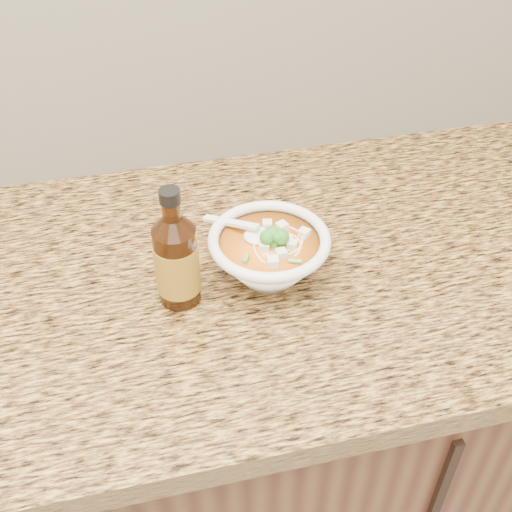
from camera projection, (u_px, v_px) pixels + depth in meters
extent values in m
cube|color=beige|center=(29.00, 46.00, 1.02)|extent=(4.00, 0.02, 0.50)
cube|color=#33180F|center=(110.00, 461.00, 1.27)|extent=(4.00, 0.65, 0.86)
cube|color=#AA873E|center=(65.00, 301.00, 0.97)|extent=(4.00, 0.68, 0.04)
cylinder|color=silver|center=(269.00, 275.00, 0.98)|extent=(0.07, 0.07, 0.01)
torus|color=silver|center=(269.00, 239.00, 0.93)|extent=(0.18, 0.18, 0.02)
torus|color=beige|center=(276.00, 239.00, 0.95)|extent=(0.09, 0.09, 0.00)
torus|color=beige|center=(261.00, 238.00, 0.95)|extent=(0.08, 0.08, 0.00)
torus|color=beige|center=(279.00, 241.00, 0.95)|extent=(0.09, 0.09, 0.00)
torus|color=beige|center=(264.00, 249.00, 0.94)|extent=(0.06, 0.06, 0.00)
torus|color=beige|center=(262.00, 241.00, 0.95)|extent=(0.08, 0.08, 0.00)
torus|color=beige|center=(260.00, 252.00, 0.93)|extent=(0.10, 0.10, 0.00)
torus|color=beige|center=(257.00, 242.00, 0.95)|extent=(0.09, 0.09, 0.00)
torus|color=beige|center=(277.00, 245.00, 0.95)|extent=(0.05, 0.05, 0.00)
torus|color=beige|center=(265.00, 246.00, 0.95)|extent=(0.10, 0.10, 0.00)
cube|color=silver|center=(280.00, 246.00, 0.92)|extent=(0.02, 0.02, 0.02)
cube|color=silver|center=(236.00, 235.00, 0.94)|extent=(0.02, 0.02, 0.02)
cube|color=silver|center=(289.00, 247.00, 0.93)|extent=(0.02, 0.02, 0.01)
cube|color=silver|center=(282.00, 234.00, 0.95)|extent=(0.02, 0.02, 0.01)
cube|color=silver|center=(286.00, 238.00, 0.94)|extent=(0.02, 0.02, 0.01)
cube|color=silver|center=(262.00, 231.00, 0.95)|extent=(0.02, 0.02, 0.01)
cube|color=silver|center=(241.00, 248.00, 0.92)|extent=(0.02, 0.02, 0.01)
cube|color=silver|center=(265.00, 232.00, 0.95)|extent=(0.02, 0.02, 0.01)
cube|color=silver|center=(277.00, 228.00, 0.96)|extent=(0.02, 0.02, 0.01)
ellipsoid|color=#196014|center=(274.00, 237.00, 0.92)|extent=(0.03, 0.03, 0.03)
cylinder|color=#57B043|center=(267.00, 255.00, 0.91)|extent=(0.01, 0.02, 0.01)
cylinder|color=#57B043|center=(237.00, 228.00, 0.96)|extent=(0.02, 0.01, 0.01)
cylinder|color=#57B043|center=(249.00, 242.00, 0.93)|extent=(0.01, 0.02, 0.01)
cylinder|color=#57B043|center=(236.00, 241.00, 0.93)|extent=(0.02, 0.02, 0.01)
cylinder|color=#57B043|center=(305.00, 243.00, 0.93)|extent=(0.01, 0.02, 0.01)
ellipsoid|color=silver|center=(257.00, 236.00, 0.94)|extent=(0.04, 0.04, 0.01)
cube|color=silver|center=(231.00, 223.00, 0.96)|extent=(0.08, 0.08, 0.03)
cylinder|color=#401D08|center=(177.00, 265.00, 0.91)|extent=(0.06, 0.06, 0.13)
cylinder|color=#401D08|center=(171.00, 210.00, 0.84)|extent=(0.03, 0.03, 0.03)
cylinder|color=black|center=(170.00, 196.00, 0.83)|extent=(0.03, 0.03, 0.02)
cylinder|color=red|center=(177.00, 266.00, 0.91)|extent=(0.07, 0.07, 0.08)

